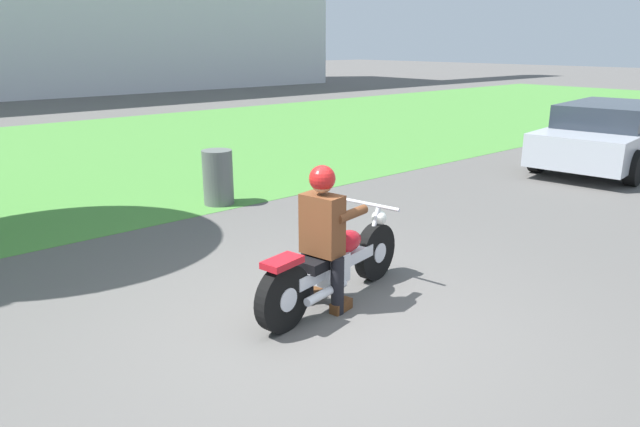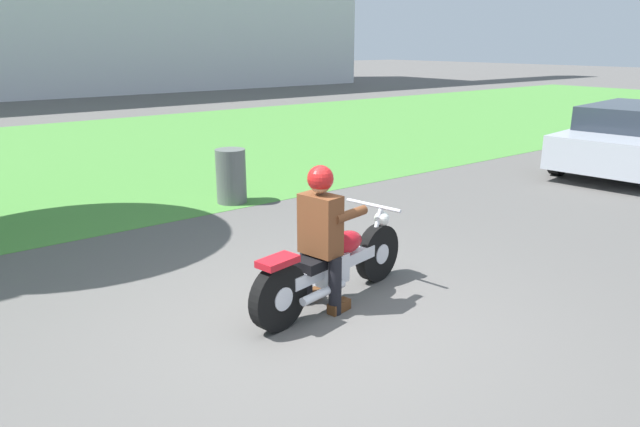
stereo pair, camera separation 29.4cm
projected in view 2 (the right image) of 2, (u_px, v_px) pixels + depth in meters
name	position (u px, v px, depth m)	size (l,w,h in m)	color
ground	(314.00, 328.00, 5.08)	(120.00, 120.00, 0.00)	#565451
grass_verge	(44.00, 159.00, 12.44)	(60.00, 12.00, 0.01)	#478438
motorcycle_lead	(333.00, 265.00, 5.48)	(2.05, 0.73, 0.86)	black
rider_lead	(322.00, 227.00, 5.24)	(0.61, 0.53, 1.38)	black
trash_can	(231.00, 176.00, 8.94)	(0.47, 0.47, 0.85)	#595E5B
car_parked	(634.00, 137.00, 11.16)	(4.59, 2.34, 1.28)	black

